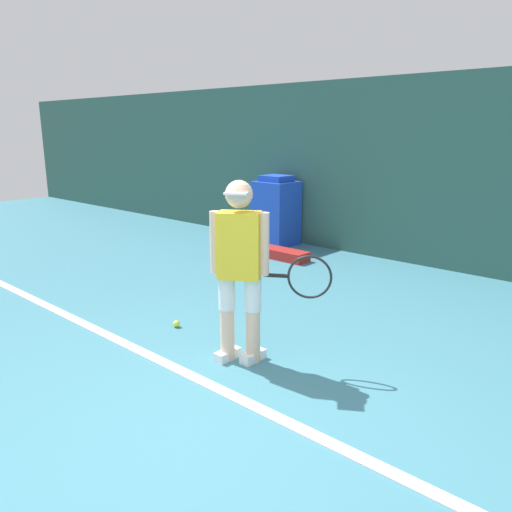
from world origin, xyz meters
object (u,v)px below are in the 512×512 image
Objects in this scene: tennis_player at (242,265)px; equipment_bag at (283,254)px; tennis_ball at (176,324)px; covered_chair at (276,212)px.

tennis_player is 1.84× the size of equipment_bag.
equipment_bag reaches higher than tennis_ball.
tennis_ball is (-0.99, 0.09, -0.80)m from tennis_player.
tennis_player reaches higher than equipment_bag.
tennis_player is 22.40× the size of tennis_ball.
covered_chair is at bearing 93.74° from tennis_player.
covered_chair reaches higher than equipment_bag.
tennis_ball is at bearing 142.44° from tennis_player.
equipment_bag is (0.71, -0.69, -0.49)m from covered_chair.
tennis_player is 1.28m from tennis_ball.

